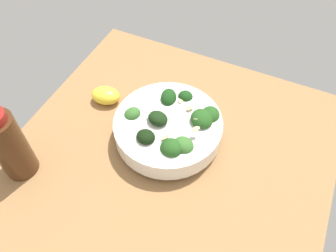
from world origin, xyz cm
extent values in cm
cube|color=#996D42|center=(0.00, 0.00, -2.05)|extent=(63.10, 63.10, 4.11)
cylinder|color=white|center=(4.08, 1.99, 0.69)|extent=(11.98, 11.98, 1.38)
cylinder|color=white|center=(4.08, 1.99, 3.45)|extent=(21.77, 21.77, 4.14)
cylinder|color=silver|center=(4.08, 1.99, 5.12)|extent=(18.74, 18.74, 0.80)
cylinder|color=#2F662B|center=(-1.37, 4.12, 4.33)|extent=(1.43, 1.42, 0.94)
ellipsoid|color=black|center=(-1.37, 4.12, 5.86)|extent=(5.91, 5.42, 4.57)
cylinder|color=#589D47|center=(11.69, 1.50, 3.86)|extent=(1.55, 1.40, 1.42)
ellipsoid|color=#194216|center=(11.69, 1.50, 5.32)|extent=(4.04, 3.56, 3.86)
cylinder|color=#2F662B|center=(0.33, -3.15, 4.15)|extent=(1.53, 1.69, 1.29)
ellipsoid|color=#386B2B|center=(0.33, -3.15, 5.73)|extent=(4.10, 4.53, 4.26)
cylinder|color=#2F662B|center=(9.10, -4.97, 3.62)|extent=(1.88, 1.84, 1.80)
ellipsoid|color=#23511C|center=(9.10, -4.97, 5.39)|extent=(4.63, 4.87, 4.18)
cylinder|color=#589D47|center=(-1.57, -1.27, 3.85)|extent=(2.20, 2.03, 1.97)
ellipsoid|color=#23511C|center=(-1.57, -1.27, 5.75)|extent=(5.25, 6.08, 4.65)
cylinder|color=#589D47|center=(9.59, 4.42, 4.18)|extent=(1.73, 1.78, 1.83)
ellipsoid|color=#194216|center=(9.59, 4.42, 5.89)|extent=(5.02, 4.98, 4.57)
cylinder|color=#589D47|center=(3.27, 3.81, 4.60)|extent=(1.86, 2.11, 1.92)
ellipsoid|color=black|center=(3.27, 3.81, 6.38)|extent=(4.69, 4.59, 3.56)
cylinder|color=#4A8F3C|center=(6.89, -4.00, 4.33)|extent=(2.11, 1.96, 1.67)
ellipsoid|color=#23511C|center=(6.89, -4.00, 6.24)|extent=(6.01, 6.34, 3.74)
cylinder|color=#589D47|center=(8.34, -5.46, 3.64)|extent=(1.32, 1.33, 1.07)
ellipsoid|color=black|center=(8.34, -5.46, 4.92)|extent=(4.34, 3.97, 3.05)
cylinder|color=#589D47|center=(2.75, 9.30, 3.93)|extent=(1.42, 1.48, 1.69)
ellipsoid|color=#386B2B|center=(2.75, 9.30, 5.56)|extent=(4.65, 5.16, 3.88)
ellipsoid|color=#DBBC84|center=(3.32, 5.17, 6.91)|extent=(1.45, 1.92, 1.10)
ellipsoid|color=#DBBC84|center=(-0.41, 0.65, 6.09)|extent=(2.07, 1.78, 1.05)
ellipsoid|color=#DBBC84|center=(2.98, -4.15, 7.69)|extent=(2.04, 1.93, 0.74)
ellipsoid|color=#DBBC84|center=(8.68, -0.77, 6.09)|extent=(2.06, 1.83, 0.83)
ellipsoid|color=#DBBC84|center=(6.00, -3.49, 7.28)|extent=(1.73, 2.03, 1.00)
ellipsoid|color=#DBBC84|center=(10.16, 1.88, 5.67)|extent=(1.91, 1.21, 0.61)
ellipsoid|color=yellow|center=(7.60, 19.09, 1.83)|extent=(5.98, 7.35, 3.66)
cylinder|color=#472814|center=(-14.58, 24.79, 7.37)|extent=(6.19, 6.19, 14.74)
camera|label=1|loc=(-33.85, -15.61, 57.92)|focal=36.31mm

